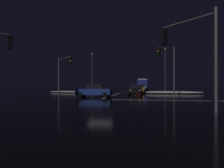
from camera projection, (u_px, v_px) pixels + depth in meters
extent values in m
cube|color=black|center=(100.00, 100.00, 20.63)|extent=(120.00, 120.00, 0.10)
cube|color=white|center=(113.00, 95.00, 28.55)|extent=(0.35, 13.74, 0.01)
cube|color=yellow|center=(123.00, 92.00, 39.98)|extent=(22.00, 0.15, 0.01)
cube|color=white|center=(183.00, 100.00, 19.25)|extent=(13.74, 0.40, 0.01)
ellipsoid|color=white|center=(72.00, 92.00, 37.10)|extent=(8.95, 1.50, 0.38)
ellipsoid|color=white|center=(172.00, 92.00, 33.09)|extent=(10.00, 1.50, 0.48)
cube|color=black|center=(136.00, 90.00, 30.41)|extent=(1.80, 4.20, 0.70)
cube|color=black|center=(136.00, 86.00, 30.60)|extent=(1.60, 2.00, 0.55)
cylinder|color=black|center=(142.00, 93.00, 28.72)|extent=(0.22, 0.64, 0.64)
cylinder|color=black|center=(129.00, 93.00, 29.03)|extent=(0.22, 0.64, 0.64)
cylinder|color=black|center=(142.00, 92.00, 31.78)|extent=(0.22, 0.64, 0.64)
cylinder|color=black|center=(131.00, 92.00, 32.09)|extent=(0.22, 0.64, 0.64)
sphere|color=#F9EFC6|center=(140.00, 90.00, 28.21)|extent=(0.22, 0.22, 0.22)
sphere|color=#F9EFC6|center=(130.00, 90.00, 28.43)|extent=(0.22, 0.22, 0.22)
cube|color=#C66014|center=(139.00, 89.00, 36.00)|extent=(1.80, 4.20, 0.70)
cube|color=black|center=(139.00, 86.00, 36.20)|extent=(1.60, 2.00, 0.55)
cylinder|color=black|center=(144.00, 92.00, 34.32)|extent=(0.22, 0.64, 0.64)
cylinder|color=black|center=(134.00, 92.00, 34.63)|extent=(0.22, 0.64, 0.64)
cylinder|color=black|center=(144.00, 91.00, 37.38)|extent=(0.22, 0.64, 0.64)
cylinder|color=black|center=(135.00, 91.00, 37.68)|extent=(0.22, 0.64, 0.64)
sphere|color=#F9EFC6|center=(143.00, 89.00, 33.81)|extent=(0.22, 0.22, 0.22)
sphere|color=#F9EFC6|center=(135.00, 89.00, 34.03)|extent=(0.22, 0.22, 0.22)
cube|color=maroon|center=(139.00, 89.00, 41.90)|extent=(1.80, 4.20, 0.70)
cube|color=black|center=(139.00, 86.00, 42.10)|extent=(1.60, 2.00, 0.55)
cylinder|color=black|center=(143.00, 91.00, 40.22)|extent=(0.22, 0.64, 0.64)
cylinder|color=black|center=(134.00, 91.00, 40.53)|extent=(0.22, 0.64, 0.64)
cylinder|color=black|center=(144.00, 90.00, 43.27)|extent=(0.22, 0.64, 0.64)
cylinder|color=black|center=(135.00, 90.00, 43.58)|extent=(0.22, 0.64, 0.64)
sphere|color=#F9EFC6|center=(142.00, 89.00, 39.70)|extent=(0.22, 0.22, 0.22)
sphere|color=#F9EFC6|center=(135.00, 89.00, 39.92)|extent=(0.22, 0.22, 0.22)
cube|color=#B7B7BC|center=(141.00, 88.00, 47.18)|extent=(1.80, 4.20, 0.70)
cube|color=black|center=(141.00, 86.00, 47.38)|extent=(1.60, 2.00, 0.55)
cylinder|color=black|center=(145.00, 90.00, 45.50)|extent=(0.22, 0.64, 0.64)
cylinder|color=black|center=(137.00, 90.00, 45.80)|extent=(0.22, 0.64, 0.64)
cylinder|color=black|center=(145.00, 90.00, 48.55)|extent=(0.22, 0.64, 0.64)
cylinder|color=black|center=(138.00, 90.00, 48.86)|extent=(0.22, 0.64, 0.64)
sphere|color=#F9EFC6|center=(144.00, 88.00, 44.98)|extent=(0.22, 0.22, 0.22)
sphere|color=#F9EFC6|center=(138.00, 88.00, 45.20)|extent=(0.22, 0.22, 0.22)
cube|color=navy|center=(142.00, 84.00, 51.34)|extent=(2.40, 2.20, 2.30)
cube|color=silver|center=(143.00, 84.00, 55.77)|extent=(2.40, 5.00, 2.60)
cylinder|color=black|center=(147.00, 89.00, 51.72)|extent=(0.28, 0.96, 0.96)
cylinder|color=black|center=(138.00, 89.00, 52.13)|extent=(0.28, 0.96, 0.96)
cylinder|color=black|center=(147.00, 88.00, 56.35)|extent=(0.28, 0.96, 0.96)
cylinder|color=black|center=(138.00, 88.00, 56.76)|extent=(0.28, 0.96, 0.96)
sphere|color=#F9EFC6|center=(146.00, 87.00, 50.06)|extent=(0.26, 0.26, 0.26)
sphere|color=#F9EFC6|center=(139.00, 87.00, 50.35)|extent=(0.26, 0.26, 0.26)
cube|color=navy|center=(94.00, 92.00, 24.29)|extent=(4.20, 1.80, 0.70)
cube|color=black|center=(96.00, 87.00, 24.26)|extent=(2.00, 1.60, 0.55)
cylinder|color=black|center=(79.00, 95.00, 23.67)|extent=(0.64, 0.22, 0.64)
cylinder|color=black|center=(84.00, 94.00, 25.44)|extent=(0.64, 0.22, 0.64)
cylinder|color=black|center=(105.00, 95.00, 23.14)|extent=(0.64, 0.22, 0.64)
cylinder|color=black|center=(108.00, 94.00, 24.91)|extent=(0.64, 0.22, 0.64)
sphere|color=#F9EFC6|center=(76.00, 91.00, 24.01)|extent=(0.22, 0.22, 0.22)
sphere|color=#F9EFC6|center=(79.00, 91.00, 25.29)|extent=(0.22, 0.22, 0.22)
cube|color=black|center=(10.00, 43.00, 15.81)|extent=(0.46, 0.46, 1.05)
sphere|color=black|center=(12.00, 39.00, 15.91)|extent=(0.22, 0.22, 0.22)
sphere|color=orange|center=(12.00, 43.00, 15.91)|extent=(0.22, 0.22, 0.22)
sphere|color=black|center=(12.00, 47.00, 15.91)|extent=(0.22, 0.22, 0.22)
cylinder|color=#4C4C51|center=(216.00, 60.00, 10.90)|extent=(0.18, 0.18, 5.76)
cylinder|color=#4C4C51|center=(187.00, 21.00, 12.37)|extent=(2.62, 2.62, 0.12)
cube|color=black|center=(164.00, 37.00, 13.83)|extent=(0.46, 0.46, 1.05)
sphere|color=black|center=(162.00, 32.00, 13.96)|extent=(0.22, 0.22, 0.22)
sphere|color=orange|center=(162.00, 37.00, 13.96)|extent=(0.22, 0.22, 0.22)
sphere|color=black|center=(162.00, 42.00, 13.96)|extent=(0.22, 0.22, 0.22)
cylinder|color=#4C4C51|center=(174.00, 71.00, 27.52)|extent=(0.18, 0.18, 6.72)
cylinder|color=#4C4C51|center=(167.00, 48.00, 26.65)|extent=(2.23, 2.23, 0.12)
cube|color=black|center=(159.00, 51.00, 25.77)|extent=(0.46, 0.46, 1.05)
sphere|color=black|center=(158.00, 49.00, 25.68)|extent=(0.22, 0.22, 0.22)
sphere|color=orange|center=(158.00, 51.00, 25.68)|extent=(0.22, 0.22, 0.22)
sphere|color=black|center=(158.00, 54.00, 25.68)|extent=(0.22, 0.22, 0.22)
cylinder|color=#4C4C51|center=(59.00, 76.00, 30.39)|extent=(0.18, 0.18, 5.62)
cylinder|color=#4C4C51|center=(64.00, 58.00, 28.66)|extent=(3.09, 3.09, 0.12)
cube|color=black|center=(70.00, 61.00, 26.93)|extent=(0.46, 0.46, 1.05)
sphere|color=black|center=(71.00, 58.00, 26.80)|extent=(0.22, 0.22, 0.22)
sphere|color=orange|center=(71.00, 61.00, 26.80)|extent=(0.22, 0.22, 0.22)
sphere|color=black|center=(71.00, 64.00, 26.79)|extent=(0.22, 0.22, 0.22)
cylinder|color=#424247|center=(165.00, 70.00, 48.29)|extent=(0.20, 0.20, 9.96)
sphere|color=#F9AD47|center=(165.00, 49.00, 48.31)|extent=(0.44, 0.44, 0.44)
cylinder|color=#424247|center=(92.00, 73.00, 51.40)|extent=(0.20, 0.20, 9.26)
sphere|color=#F9AD47|center=(92.00, 54.00, 51.42)|extent=(0.44, 0.44, 0.44)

